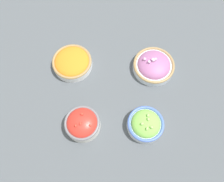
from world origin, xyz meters
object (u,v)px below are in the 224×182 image
(bowl_red_onion, at_px, (154,66))
(bowl_carrots, at_px, (72,62))
(bowl_cherry_tomatoes, at_px, (82,124))
(bowl_lettuce, at_px, (145,124))

(bowl_red_onion, xyz_separation_m, bowl_carrots, (0.35, 0.00, 0.00))
(bowl_cherry_tomatoes, height_order, bowl_carrots, bowl_cherry_tomatoes)
(bowl_red_onion, distance_m, bowl_carrots, 0.35)
(bowl_cherry_tomatoes, relative_size, bowl_carrots, 0.80)
(bowl_cherry_tomatoes, xyz_separation_m, bowl_carrots, (0.07, -0.26, -0.01))
(bowl_lettuce, relative_size, bowl_carrots, 0.83)
(bowl_lettuce, relative_size, bowl_red_onion, 0.80)
(bowl_lettuce, distance_m, bowl_carrots, 0.40)
(bowl_lettuce, height_order, bowl_red_onion, bowl_lettuce)
(bowl_lettuce, bearing_deg, bowl_cherry_tomatoes, 2.87)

